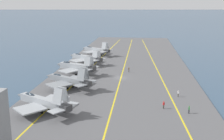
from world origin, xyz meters
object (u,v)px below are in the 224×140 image
parked_jet_fourth (86,58)px  crew_white_vest (178,93)px  parked_jet_fifth (96,50)px  parked_jet_third (76,67)px  parked_jet_nearest (43,102)px  crew_red_vest (164,105)px  crew_brown_vest (129,69)px  parked_jet_second (68,80)px  crew_green_vest (189,109)px

parked_jet_fourth → crew_white_vest: (-36.36, -31.10, -1.52)m
parked_jet_fifth → parked_jet_third: bearing=178.3°
parked_jet_nearest → crew_white_vest: bearing=-66.9°
crew_red_vest → parked_jet_fifth: bearing=22.0°
parked_jet_fifth → crew_red_vest: 68.77m
parked_jet_fourth → crew_brown_vest: (-11.40, -17.39, -1.48)m
parked_jet_second → crew_brown_vest: (20.53, -15.94, -1.41)m
crew_green_vest → parked_jet_second: bearing=63.3°
parked_jet_nearest → crew_red_vest: size_ratio=8.99×
parked_jet_second → parked_jet_fifth: parked_jet_second is taller
parked_jet_second → crew_green_vest: 34.30m
crew_brown_vest → parked_jet_fourth: bearing=56.7°
parked_jet_second → parked_jet_fourth: parked_jet_second is taller
parked_jet_second → crew_green_vest: parked_jet_second is taller
crew_brown_vest → parked_jet_third: bearing=106.4°
parked_jet_third → crew_brown_vest: bearing=-73.6°
crew_brown_vest → parked_jet_nearest: bearing=155.9°
parked_jet_third → crew_white_vest: parked_jet_third is taller
crew_white_vest → crew_brown_vest: bearing=28.8°
crew_brown_vest → crew_red_vest: (-33.70, -9.43, 0.00)m
parked_jet_second → parked_jet_third: parked_jet_third is taller
parked_jet_third → parked_jet_fourth: size_ratio=0.96×
parked_jet_third → parked_jet_fifth: size_ratio=1.00×
parked_jet_third → parked_jet_fourth: parked_jet_third is taller
crew_green_vest → crew_red_vest: 5.69m
parked_jet_fifth → crew_green_vest: bearing=-154.8°
parked_jet_fifth → crew_white_vest: 62.70m
parked_jet_nearest → crew_red_vest: parked_jet_nearest is taller
parked_jet_fifth → parked_jet_nearest: bearing=179.4°
parked_jet_nearest → parked_jet_fourth: bearing=0.4°
crew_brown_vest → crew_red_vest: 34.99m
crew_red_vest → crew_brown_vest: bearing=15.6°
crew_green_vest → crew_red_vest: bearing=67.2°
crew_green_vest → crew_brown_vest: crew_brown_vest is taller
parked_jet_nearest → crew_green_vest: bearing=-86.1°
parked_jet_second → parked_jet_third: 15.48m
parked_jet_second → crew_red_vest: (-13.17, -25.38, -1.41)m
parked_jet_nearest → crew_red_vest: (4.37, -26.47, -1.28)m
crew_red_vest → parked_jet_second: bearing=62.6°
crew_red_vest → crew_green_vest: bearing=-112.8°
parked_jet_third → crew_red_vest: size_ratio=8.50×
parked_jet_fifth → crew_brown_vest: 34.24m
crew_green_vest → crew_white_vest: size_ratio=1.02×
parked_jet_fifth → crew_green_vest: 72.90m
parked_jet_nearest → parked_jet_second: parked_jet_second is taller
crew_red_vest → crew_white_vest: bearing=-26.1°
parked_jet_fifth → crew_red_vest: parked_jet_fifth is taller
parked_jet_fifth → crew_white_vest: bearing=-151.3°
parked_jet_second → parked_jet_fourth: size_ratio=1.01×
crew_green_vest → crew_white_vest: 10.99m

